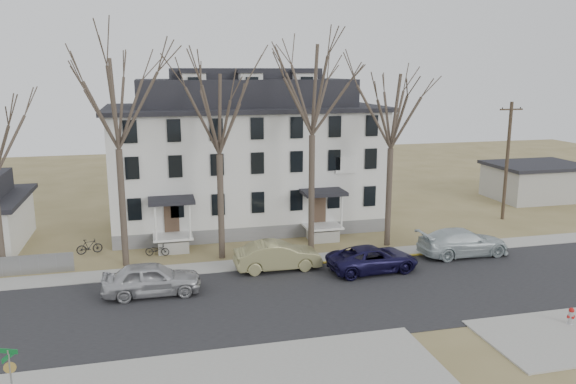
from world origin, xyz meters
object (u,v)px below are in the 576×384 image
object	(u,v)px
tree_mid_right	(392,106)
car_silver	(152,279)
tree_far_left	(115,97)
tree_center	(313,83)
car_tan	(278,256)
bicycle_right	(89,247)
fire_hydrant	(571,316)
street_sign	(10,371)
utility_pole_far	(507,160)
bicycle_left	(157,250)
car_white	(463,243)
car_navy	(373,259)
tree_mid_left	(218,109)
boarding_house	(246,156)

from	to	relation	value
tree_mid_right	car_silver	xyz separation A→B (m)	(-15.95, -5.28, -8.71)
tree_far_left	tree_center	bearing A→B (deg)	0.00
car_tan	bicycle_right	distance (m)	12.84
car_tan	bicycle_right	size ratio (longest dim) A/B	3.15
fire_hydrant	street_sign	xyz separation A→B (m)	(-24.13, -1.39, 1.24)
utility_pole_far	bicycle_right	world-z (taller)	utility_pole_far
car_silver	bicycle_left	world-z (taller)	car_silver
tree_mid_right	street_sign	size ratio (longest dim) A/B	5.04
car_tan	car_white	distance (m)	12.37
car_white	bicycle_left	world-z (taller)	car_white
tree_far_left	car_navy	bearing A→B (deg)	-17.96
car_white	car_tan	bearing A→B (deg)	88.24
bicycle_right	car_navy	bearing A→B (deg)	-126.57
tree_mid_left	car_white	world-z (taller)	tree_mid_left
boarding_house	fire_hydrant	distance (m)	25.45
boarding_house	tree_far_left	distance (m)	13.12
boarding_house	car_silver	size ratio (longest dim) A/B	3.98
bicycle_left	tree_mid_right	bearing A→B (deg)	-81.39
bicycle_right	street_sign	size ratio (longest dim) A/B	0.66
car_tan	street_sign	size ratio (longest dim) A/B	2.07
tree_far_left	car_silver	distance (m)	10.94
tree_far_left	boarding_house	bearing A→B (deg)	42.18
car_silver	fire_hydrant	distance (m)	21.12
utility_pole_far	fire_hydrant	size ratio (longest dim) A/B	10.76
car_white	tree_center	bearing A→B (deg)	69.91
boarding_house	car_white	xyz separation A→B (m)	(12.37, -11.47, -4.51)
bicycle_right	car_tan	bearing A→B (deg)	-129.86
tree_mid_right	bicycle_left	distance (m)	18.12
car_silver	car_white	size ratio (longest dim) A/B	0.87
street_sign	utility_pole_far	bearing A→B (deg)	52.38
tree_mid_right	car_navy	world-z (taller)	tree_mid_right
boarding_house	fire_hydrant	xyz separation A→B (m)	(11.86, -21.97, -4.93)
tree_mid_left	utility_pole_far	bearing A→B (deg)	10.13
tree_mid_left	tree_mid_right	world-z (taller)	same
car_white	bicycle_left	distance (m)	19.98
bicycle_right	fire_hydrant	size ratio (longest dim) A/B	1.88
tree_far_left	fire_hydrant	world-z (taller)	tree_far_left
car_tan	tree_mid_left	bearing A→B (deg)	44.48
utility_pole_far	bicycle_left	distance (m)	28.08
tree_mid_left	tree_far_left	bearing A→B (deg)	180.00
tree_mid_right	car_tan	size ratio (longest dim) A/B	2.44
tree_mid_left	utility_pole_far	distance (m)	24.33
boarding_house	bicycle_right	world-z (taller)	boarding_house
car_white	street_sign	distance (m)	27.36
bicycle_right	car_silver	bearing A→B (deg)	-166.57
tree_center	car_tan	size ratio (longest dim) A/B	2.81
tree_center	car_white	size ratio (longest dim) A/B	2.44
tree_center	tree_mid_right	world-z (taller)	tree_center
tree_mid_left	fire_hydrant	bearing A→B (deg)	-42.90
car_tan	car_navy	distance (m)	5.74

